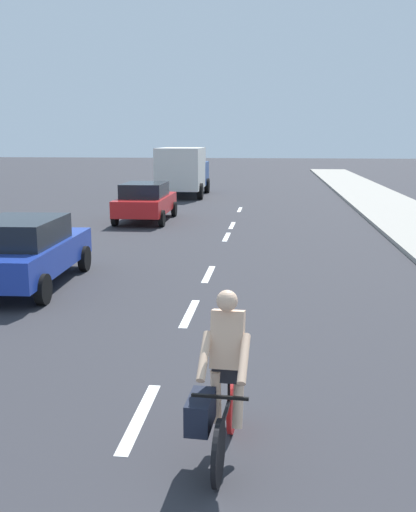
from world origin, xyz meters
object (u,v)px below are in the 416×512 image
Objects in this scene: parked_car_red at (146,201)px; delivery_truck at (183,170)px; cyclist at (221,384)px; parked_car_blue at (24,250)px.

delivery_truck is at bearing 89.81° from parked_car_red.
cyclist is 0.40× the size of parked_car_blue.
cyclist is 28.16m from delivery_truck.
parked_car_red is 0.70× the size of delivery_truck.
cyclist is at bearing -55.24° from parked_car_blue.
cyclist is 0.29× the size of delivery_truck.
parked_car_blue is (-5.11, 6.68, 0.01)m from cyclist.
parked_car_red is at bearing -71.61° from cyclist.
delivery_truck is (-4.75, 27.75, 0.67)m from cyclist.
parked_car_blue is at bearing -49.24° from cyclist.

